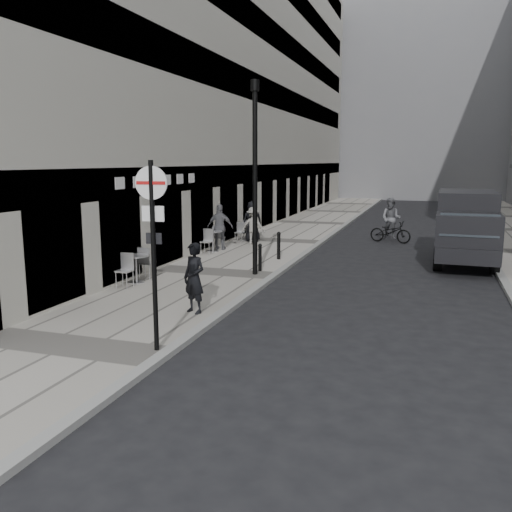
{
  "coord_description": "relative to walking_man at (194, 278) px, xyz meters",
  "views": [
    {
      "loc": [
        4.75,
        -5.97,
        3.74
      ],
      "look_at": [
        0.63,
        6.7,
        1.4
      ],
      "focal_mm": 38.0,
      "sensor_mm": 36.0,
      "label": 1
    }
  ],
  "objects": [
    {
      "name": "sign_post",
      "position": [
        0.39,
        -2.63,
        1.48
      ],
      "size": [
        0.63,
        0.12,
        3.64
      ],
      "rotation": [
        0.0,
        0.0,
        0.1
      ],
      "color": "black",
      "rests_on": "sidewalk"
    },
    {
      "name": "cafe_table_near",
      "position": [
        -3.01,
        8.45,
        -0.36
      ],
      "size": [
        0.76,
        1.72,
        0.98
      ],
      "color": "silver",
      "rests_on": "sidewalk"
    },
    {
      "name": "building_left",
      "position": [
        -5.41,
        18.86,
        8.03
      ],
      "size": [
        4.0,
        45.0,
        18.0
      ],
      "primitive_type": "cube",
      "color": "#B9B6A8",
      "rests_on": "ground"
    },
    {
      "name": "cafe_table_mid",
      "position": [
        -3.01,
        2.43,
        -0.35
      ],
      "size": [
        0.77,
        1.73,
        0.99
      ],
      "color": "silver",
      "rests_on": "sidewalk"
    },
    {
      "name": "building_far",
      "position": [
        2.09,
        50.36,
        10.03
      ],
      "size": [
        24.0,
        16.0,
        22.0
      ],
      "primitive_type": "cube",
      "color": "slate",
      "rests_on": "ground"
    },
    {
      "name": "sidewalk",
      "position": [
        -1.41,
        12.36,
        -0.91
      ],
      "size": [
        4.0,
        60.0,
        0.12
      ],
      "primitive_type": "cube",
      "color": "#AAA39A",
      "rests_on": "ground"
    },
    {
      "name": "cyclist",
      "position": [
        3.57,
        14.01,
        -0.17
      ],
      "size": [
        2.02,
        1.12,
        2.06
      ],
      "rotation": [
        0.0,
        0.0,
        -0.25
      ],
      "color": "black",
      "rests_on": "ground"
    },
    {
      "name": "cafe_table_far",
      "position": [
        -2.86,
        11.78,
        -0.41
      ],
      "size": [
        0.69,
        1.55,
        0.89
      ],
      "color": "silver",
      "rests_on": "sidewalk"
    },
    {
      "name": "lamppost",
      "position": [
        -0.01,
        4.74,
        2.52
      ],
      "size": [
        0.27,
        0.27,
        6.07
      ],
      "color": "black",
      "rests_on": "sidewalk"
    },
    {
      "name": "ground",
      "position": [
        0.59,
        -5.64,
        -0.97
      ],
      "size": [
        120.0,
        120.0,
        0.0
      ],
      "primitive_type": "plane",
      "color": "black",
      "rests_on": "ground"
    },
    {
      "name": "panel_van",
      "position": [
        6.59,
        9.68,
        0.5
      ],
      "size": [
        2.22,
        5.63,
        2.62
      ],
      "rotation": [
        0.0,
        0.0,
        -0.03
      ],
      "color": "black",
      "rests_on": "ground"
    },
    {
      "name": "bollard_far",
      "position": [
        -0.01,
        5.28,
        -0.42
      ],
      "size": [
        0.11,
        0.11,
        0.86
      ],
      "primitive_type": "cylinder",
      "color": "black",
      "rests_on": "sidewalk"
    },
    {
      "name": "pedestrian_a",
      "position": [
        -2.9,
        8.96,
        0.08
      ],
      "size": [
        1.14,
        0.56,
        1.88
      ],
      "primitive_type": "imported",
      "rotation": [
        0.0,
        0.0,
        3.24
      ],
      "color": "slate",
      "rests_on": "sidewalk"
    },
    {
      "name": "walking_man",
      "position": [
        0.0,
        0.0,
        0.0
      ],
      "size": [
        0.73,
        0.61,
        1.71
      ],
      "primitive_type": "imported",
      "rotation": [
        0.0,
        0.0,
        -0.38
      ],
      "color": "black",
      "rests_on": "sidewalk"
    },
    {
      "name": "pedestrian_b",
      "position": [
        -2.07,
        10.79,
        -0.03
      ],
      "size": [
        1.1,
        0.68,
        1.64
      ],
      "primitive_type": "imported",
      "rotation": [
        0.0,
        0.0,
        3.21
      ],
      "color": "gray",
      "rests_on": "sidewalk"
    },
    {
      "name": "pedestrian_c",
      "position": [
        -2.38,
        11.6,
        0.07
      ],
      "size": [
        1.07,
        0.95,
        1.84
      ],
      "primitive_type": "imported",
      "rotation": [
        0.0,
        0.0,
        3.65
      ],
      "color": "black",
      "rests_on": "sidewalk"
    },
    {
      "name": "bollard_near",
      "position": [
        -0.01,
        7.58,
        -0.37
      ],
      "size": [
        0.13,
        0.13,
        0.96
      ],
      "primitive_type": "cylinder",
      "color": "black",
      "rests_on": "sidewalk"
    }
  ]
}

